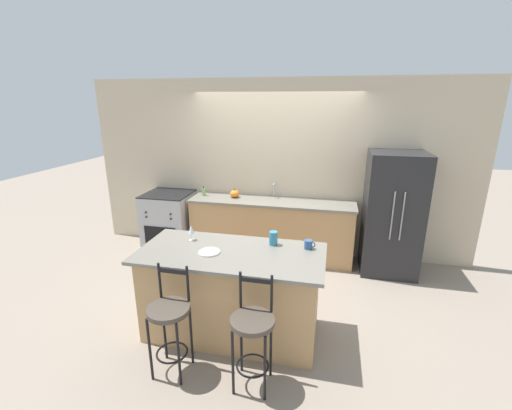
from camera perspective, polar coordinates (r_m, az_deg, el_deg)
The scene contains 15 objects.
ground_plane at distance 5.23m, azimuth 1.81°, elevation -10.00°, with size 18.00×18.00×0.00m, color gray.
wall_back at distance 5.39m, azimuth 3.24°, elevation 6.04°, with size 6.00×0.07×2.70m.
back_counter at distance 5.35m, azimuth 2.56°, elevation -3.91°, with size 2.51×0.62×0.92m.
sink_faucet at distance 5.34m, azimuth 3.00°, elevation 2.77°, with size 0.02×0.13×0.22m.
kitchen_island at distance 3.67m, azimuth -4.07°, elevation -14.37°, with size 1.87×0.88×0.94m.
refrigerator at distance 5.15m, azimuth 21.75°, elevation -1.35°, with size 0.75×0.73×1.72m.
oven_range at distance 5.79m, azimuth -14.15°, elevation -2.64°, with size 0.73×0.72×0.95m.
bar_stool_near at distance 3.25m, azimuth -14.20°, elevation -17.98°, with size 0.37×0.37×1.01m.
bar_stool_far at distance 3.04m, azimuth -0.57°, elevation -20.27°, with size 0.37×0.37×1.01m.
dinner_plate at distance 3.45m, azimuth -7.81°, elevation -7.75°, with size 0.22×0.22×0.02m.
wine_glass at distance 3.73m, azimuth -10.75°, elevation -4.05°, with size 0.07×0.07×0.17m.
coffee_mug at distance 3.53m, azimuth 8.75°, elevation -6.52°, with size 0.11×0.08×0.09m.
tumbler_cup at distance 3.58m, azimuth 2.91°, elevation -5.55°, with size 0.09×0.09×0.14m.
pumpkin_decoration at distance 5.35m, azimuth -3.57°, elevation 1.88°, with size 0.15×0.15×0.14m.
soap_bottle at distance 5.50m, azimuth -8.72°, elevation 2.21°, with size 0.06×0.06×0.15m.
Camera 1 is at (0.86, -4.57, 2.39)m, focal length 24.00 mm.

